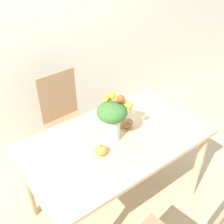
# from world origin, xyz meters

# --- Properties ---
(ground_plane) EXTENTS (12.00, 12.00, 0.00)m
(ground_plane) POSITION_xyz_m (0.00, 0.00, 0.00)
(ground_plane) COLOR tan
(wall_back) EXTENTS (8.00, 0.06, 2.70)m
(wall_back) POSITION_xyz_m (0.00, 1.22, 1.35)
(wall_back) COLOR silver
(wall_back) RESTS_ON ground_plane
(dining_table) EXTENTS (1.38, 0.80, 0.78)m
(dining_table) POSITION_xyz_m (0.00, 0.00, 0.67)
(dining_table) COLOR #D1B284
(dining_table) RESTS_ON ground_plane
(flower_vase) EXTENTS (0.23, 0.22, 0.37)m
(flower_vase) POSITION_xyz_m (-0.03, 0.01, 0.97)
(flower_vase) COLOR silver
(flower_vase) RESTS_ON dining_table
(pumpkin) EXTENTS (0.09, 0.09, 0.08)m
(pumpkin) POSITION_xyz_m (-0.19, -0.07, 0.81)
(pumpkin) COLOR gold
(pumpkin) RESTS_ON dining_table
(turkey_figurine) EXTENTS (0.10, 0.14, 0.08)m
(turkey_figurine) POSITION_xyz_m (0.14, 0.06, 0.82)
(turkey_figurine) COLOR #936642
(turkey_figurine) RESTS_ON dining_table
(dining_chair_near_window) EXTENTS (0.44, 0.44, 0.96)m
(dining_chair_near_window) POSITION_xyz_m (-0.02, 0.76, 0.50)
(dining_chair_near_window) COLOR #9E7A56
(dining_chair_near_window) RESTS_ON ground_plane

